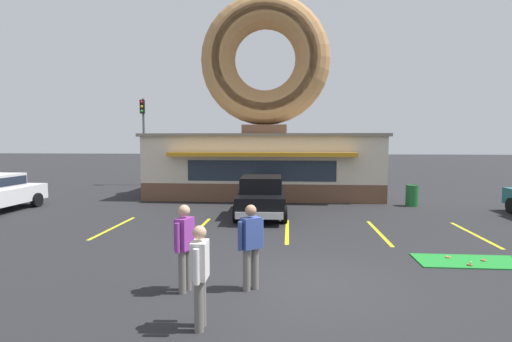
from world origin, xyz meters
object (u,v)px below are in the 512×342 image
Objects in this scene: pedestrian_leather_jacket_man at (251,243)px; trash_bin at (412,195)px; golf_ball at (471,262)px; car_black at (262,194)px; traffic_light_pole at (143,130)px; pedestrian_blue_sweater_man at (200,272)px; pedestrian_hooded_kid at (185,243)px.

trash_bin is (6.39, 10.89, -0.47)m from pedestrian_leather_jacket_man.
car_black reaches higher than golf_ball.
pedestrian_leather_jacket_man is 12.64m from trash_bin.
golf_ball is 21.83m from traffic_light_pole.
pedestrian_blue_sweater_man is (-0.31, -9.65, 0.06)m from car_black.
golf_ball is 7.04m from pedestrian_blue_sweater_man.
pedestrian_blue_sweater_man is 0.96× the size of pedestrian_hooded_kid.
pedestrian_hooded_kid is (-0.96, -8.13, 0.11)m from car_black.
pedestrian_blue_sweater_man reaches higher than golf_ball.
trash_bin is at bearing 82.25° from golf_ball.
traffic_light_pole is at bearing 131.29° from golf_ball.
golf_ball is 8.89m from trash_bin.
traffic_light_pole is (-7.71, 18.48, 2.73)m from pedestrian_hooded_kid.
traffic_light_pole reaches higher than pedestrian_blue_sweater_man.
pedestrian_blue_sweater_man is 1.72× the size of trash_bin.
car_black is 4.73× the size of trash_bin.
golf_ball is at bearing -46.41° from car_black.
car_black is (-5.53, 5.81, 0.82)m from golf_ball.
golf_ball is 0.04× the size of trash_bin.
car_black is at bearing 83.27° from pedestrian_hooded_kid.
car_black is 8.18m from pedestrian_hooded_kid.
pedestrian_hooded_kid is at bearing -160.38° from golf_ball.
pedestrian_hooded_kid is 13.52m from trash_bin.
golf_ball is at bearing -48.71° from traffic_light_pole.
pedestrian_blue_sweater_man reaches higher than car_black.
car_black reaches higher than trash_bin.
traffic_light_pole reaches higher than car_black.
car_black is at bearing 88.19° from pedestrian_blue_sweater_man.
traffic_light_pole is (-14.20, 16.17, 3.66)m from golf_ball.
traffic_light_pole reaches higher than trash_bin.
pedestrian_blue_sweater_man is 0.29× the size of traffic_light_pole.
golf_ball is 0.02× the size of pedestrian_hooded_kid.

